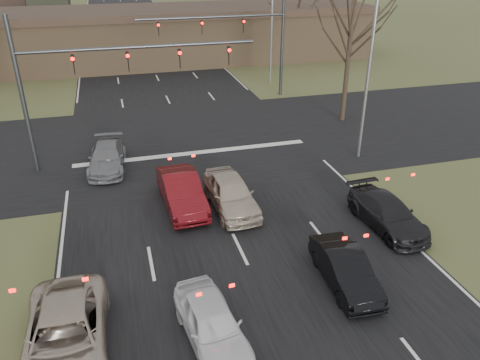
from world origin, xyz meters
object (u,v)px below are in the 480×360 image
object	(u,v)px
mast_arm_far	(247,32)
car_charcoal_sedan	(387,213)
mast_arm_near	(87,72)
car_silver_suv	(65,336)
building	(167,35)
car_black_hatch	(345,269)
car_silver_ahead	(231,193)
car_white_sedan	(212,323)
streetlight_right_far	(270,16)
streetlight_right_near	(367,58)
car_red_ahead	(182,191)
car_grey_ahead	(107,157)

from	to	relation	value
mast_arm_far	car_charcoal_sedan	size ratio (longest dim) A/B	2.51
mast_arm_near	car_charcoal_sedan	size ratio (longest dim) A/B	2.74
car_silver_suv	building	bearing A→B (deg)	78.83
car_black_hatch	car_silver_ahead	world-z (taller)	car_silver_ahead
mast_arm_near	car_white_sedan	size ratio (longest dim) A/B	3.09
building	streetlight_right_far	world-z (taller)	streetlight_right_far
streetlight_right_near	car_charcoal_sedan	world-z (taller)	streetlight_right_near
car_white_sedan	car_black_hatch	size ratio (longest dim) A/B	1.01
mast_arm_near	car_black_hatch	size ratio (longest dim) A/B	3.11
mast_arm_far	car_red_ahead	xyz separation A→B (m)	(-7.82, -15.95, -4.25)
mast_arm_far	streetlight_right_near	distance (m)	13.28
car_silver_suv	car_white_sedan	distance (m)	4.23
streetlight_right_near	car_silver_suv	xyz separation A→B (m)	(-15.12, -10.80, -4.87)
car_silver_ahead	building	bearing A→B (deg)	85.32
car_silver_suv	car_black_hatch	size ratio (longest dim) A/B	1.32
mast_arm_far	car_silver_ahead	xyz separation A→B (m)	(-5.68, -16.73, -4.25)
building	streetlight_right_near	xyz separation A→B (m)	(6.82, -28.00, 2.92)
car_white_sedan	car_charcoal_sedan	size ratio (longest dim) A/B	0.88
car_white_sedan	car_black_hatch	world-z (taller)	car_white_sedan
mast_arm_near	car_red_ahead	distance (m)	8.17
building	streetlight_right_far	distance (m)	13.53
car_grey_ahead	mast_arm_far	bearing A→B (deg)	49.83
building	car_silver_suv	bearing A→B (deg)	-102.07
streetlight_right_far	car_silver_suv	xyz separation A→B (m)	(-15.62, -27.80, -4.87)
streetlight_right_far	car_black_hatch	size ratio (longest dim) A/B	2.57
streetlight_right_far	car_white_sedan	size ratio (longest dim) A/B	2.55
car_red_ahead	mast_arm_near	bearing A→B (deg)	118.51
car_white_sedan	car_red_ahead	bearing A→B (deg)	79.88
car_white_sedan	car_silver_ahead	distance (m)	8.07
mast_arm_near	streetlight_right_far	bearing A→B (deg)	43.89
mast_arm_far	car_silver_suv	xyz separation A→B (m)	(-12.48, -23.80, -4.30)
streetlight_right_far	car_silver_ahead	world-z (taller)	streetlight_right_far
streetlight_right_near	streetlight_right_far	distance (m)	17.01
streetlight_right_far	car_black_hatch	distance (m)	28.20
mast_arm_far	car_silver_ahead	size ratio (longest dim) A/B	2.46
car_grey_ahead	car_silver_ahead	distance (m)	8.01
building	car_red_ahead	xyz separation A→B (m)	(-3.64, -30.95, -1.90)
car_charcoal_sedan	car_white_sedan	bearing A→B (deg)	-156.46
building	car_white_sedan	xyz separation A→B (m)	(-4.10, -39.36, -2.00)
building	mast_arm_near	distance (m)	26.14
car_silver_suv	car_silver_ahead	bearing A→B (deg)	47.04
mast_arm_near	mast_arm_far	distance (m)	15.17
mast_arm_far	car_silver_ahead	distance (m)	18.17
mast_arm_far	streetlight_right_near	size ratio (longest dim) A/B	1.11
car_charcoal_sedan	car_grey_ahead	xyz separation A→B (m)	(-11.33, 9.28, 0.01)
car_black_hatch	car_red_ahead	size ratio (longest dim) A/B	0.83
mast_arm_near	car_white_sedan	bearing A→B (deg)	-77.71
mast_arm_near	car_silver_ahead	size ratio (longest dim) A/B	2.68
car_silver_suv	car_silver_ahead	world-z (taller)	car_silver_ahead
car_white_sedan	car_silver_suv	bearing A→B (deg)	165.42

